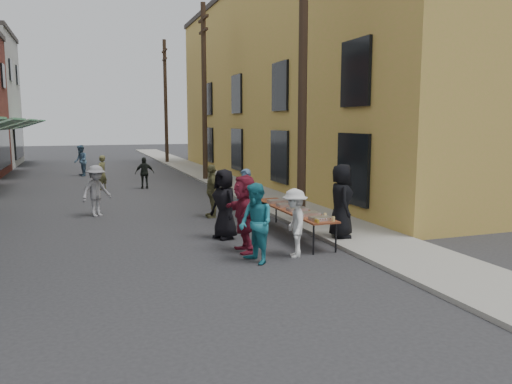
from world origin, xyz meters
TOP-DOWN VIEW (x-y plane):
  - ground at (0.00, 0.00)m, footprint 120.00×120.00m
  - sidewalk at (5.00, 15.00)m, footprint 2.20×60.00m
  - building_ochre at (11.10, 14.00)m, footprint 10.00×28.00m
  - utility_pole_near at (4.30, 3.00)m, footprint 0.26×0.26m
  - utility_pole_mid at (4.30, 15.00)m, footprint 0.26×0.26m
  - utility_pole_far at (4.30, 27.00)m, footprint 0.26×0.26m
  - serving_table at (3.37, 1.54)m, footprint 0.70×4.00m
  - catering_tray_sausage at (3.37, -0.11)m, footprint 0.50×0.33m
  - catering_tray_foil_b at (3.37, 0.54)m, footprint 0.50×0.33m
  - catering_tray_buns at (3.37, 1.24)m, footprint 0.50×0.33m
  - catering_tray_foil_d at (3.37, 1.94)m, footprint 0.50×0.33m
  - catering_tray_buns_end at (3.37, 2.64)m, footprint 0.50×0.33m
  - condiment_jar_a at (3.15, -0.41)m, footprint 0.07×0.07m
  - condiment_jar_b at (3.15, -0.31)m, footprint 0.07×0.07m
  - condiment_jar_c at (3.15, -0.21)m, footprint 0.07×0.07m
  - cup_stack at (3.57, -0.36)m, footprint 0.08×0.08m
  - guest_front_a at (1.60, 1.92)m, footprint 0.85×1.04m
  - guest_front_b at (2.52, 2.97)m, footprint 0.62×0.74m
  - guest_front_c at (1.60, -0.54)m, footprint 0.83×0.97m
  - guest_front_d at (2.60, -0.35)m, footprint 0.83×1.13m
  - guest_front_e at (2.04, 4.93)m, footprint 0.45×1.01m
  - guest_queue_back at (1.67, 0.46)m, footprint 0.64×1.73m
  - server at (4.35, 0.67)m, footprint 0.86×1.06m
  - passerby_left at (-1.44, 6.32)m, footprint 1.23×1.12m
  - passerby_mid at (0.89, 12.73)m, footprint 0.87×0.40m
  - passerby_right at (-0.98, 13.03)m, footprint 0.64×0.68m
  - passerby_far at (-1.84, 19.39)m, footprint 0.79×0.95m

SIDE VIEW (x-z plane):
  - ground at x=0.00m, z-range 0.00..0.00m
  - sidewalk at x=5.00m, z-range 0.00..0.10m
  - serving_table at x=3.37m, z-range 0.34..1.09m
  - passerby_mid at x=0.89m, z-range 0.00..1.45m
  - guest_front_d at x=2.60m, z-range 0.00..1.56m
  - passerby_right at x=-0.98m, z-range 0.00..1.56m
  - catering_tray_sausage at x=3.37m, z-range 0.75..0.83m
  - catering_tray_foil_b at x=3.37m, z-range 0.75..0.83m
  - catering_tray_buns at x=3.37m, z-range 0.75..0.83m
  - catering_tray_foil_d at x=3.37m, z-range 0.75..0.83m
  - catering_tray_buns_end at x=3.37m, z-range 0.75..0.83m
  - condiment_jar_a at x=3.15m, z-range 0.75..0.83m
  - condiment_jar_b at x=3.15m, z-range 0.75..0.83m
  - condiment_jar_c at x=3.15m, z-range 0.75..0.83m
  - cup_stack at x=3.57m, z-range 0.75..0.87m
  - passerby_left at x=-1.44m, z-range 0.00..1.66m
  - guest_front_e at x=2.04m, z-range 0.00..1.70m
  - guest_front_b at x=2.52m, z-range 0.00..1.72m
  - guest_front_c at x=1.60m, z-range 0.00..1.75m
  - passerby_far at x=-1.84m, z-range 0.00..1.77m
  - guest_queue_back at x=1.67m, z-range 0.00..1.83m
  - guest_front_a at x=1.60m, z-range 0.00..1.83m
  - server at x=4.35m, z-range 0.10..1.99m
  - utility_pole_near at x=4.30m, z-range 0.00..9.00m
  - utility_pole_mid at x=4.30m, z-range 0.00..9.00m
  - utility_pole_far at x=4.30m, z-range 0.00..9.00m
  - building_ochre at x=11.10m, z-range 0.00..10.00m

